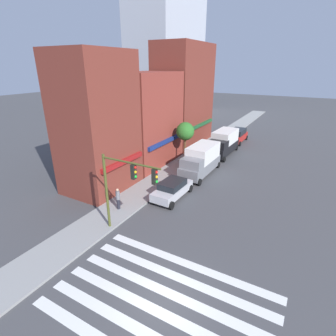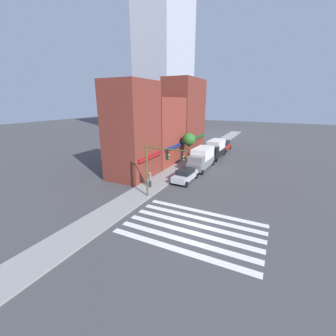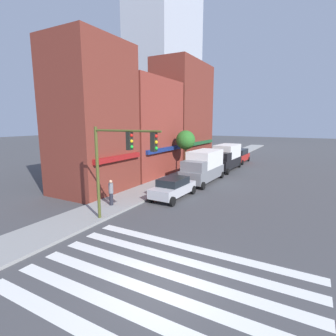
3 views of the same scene
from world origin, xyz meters
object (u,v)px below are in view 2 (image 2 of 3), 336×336
pedestrian_green_top (193,156)px  pedestrian_grey_coat (150,180)px  street_tree (189,140)px  sedan_silver (185,175)px  box_truck_grey (201,158)px  suv_red (224,145)px  box_truck_black (215,149)px  traffic_signal (161,162)px

pedestrian_green_top → pedestrian_grey_coat: same height
pedestrian_grey_coat → street_tree: street_tree is taller
pedestrian_green_top → street_tree: bearing=11.7°
sedan_silver → pedestrian_grey_coat: pedestrian_grey_coat is taller
street_tree → pedestrian_green_top: bearing=-36.4°
box_truck_grey → suv_red: size_ratio=1.32×
box_truck_black → street_tree: street_tree is taller
pedestrian_green_top → sedan_silver: bearing=62.3°
box_truck_grey → sedan_silver: bearing=-179.1°
suv_red → pedestrian_grey_coat: 24.52m
traffic_signal → pedestrian_grey_coat: bearing=50.4°
box_truck_grey → box_truck_black: (7.47, 0.00, 0.00)m
pedestrian_green_top → box_truck_black: bearing=-156.9°
box_truck_grey → box_truck_black: size_ratio=1.00×
traffic_signal → box_truck_grey: 12.66m
box_truck_grey → street_tree: bearing=56.6°
box_truck_grey → suv_red: 14.15m
pedestrian_green_top → suv_red: bearing=-143.0°
traffic_signal → pedestrian_grey_coat: size_ratio=3.13×
traffic_signal → box_truck_grey: size_ratio=0.89×
traffic_signal → suv_red: (26.56, -0.04, -2.99)m
pedestrian_green_top → street_tree: street_tree is taller
sedan_silver → pedestrian_green_top: 9.18m
traffic_signal → pedestrian_grey_coat: (2.19, 2.64, -2.95)m
sedan_silver → box_truck_black: size_ratio=0.71×
box_truck_grey → street_tree: size_ratio=1.31×
pedestrian_green_top → street_tree: (-0.75, 0.55, 2.76)m
traffic_signal → street_tree: size_ratio=1.16×
sedan_silver → box_truck_black: box_truck_black is taller
box_truck_grey → suv_red: box_truck_grey is taller
traffic_signal → sedan_silver: (6.19, -0.04, -3.18)m
box_truck_grey → pedestrian_green_top: (2.66, 2.25, -0.51)m
sedan_silver → pedestrian_grey_coat: 4.82m
box_truck_black → pedestrian_grey_coat: 17.91m
suv_red → traffic_signal: bearing=-178.9°
sedan_silver → pedestrian_green_top: size_ratio=2.51×
box_truck_black → suv_red: bearing=1.7°
pedestrian_grey_coat → street_tree: (12.15, 0.12, 2.76)m
box_truck_grey → box_truck_black: bearing=0.9°
sedan_silver → traffic_signal: bearing=-178.7°
box_truck_black → street_tree: 6.62m
suv_red → pedestrian_green_top: bearing=170.2°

